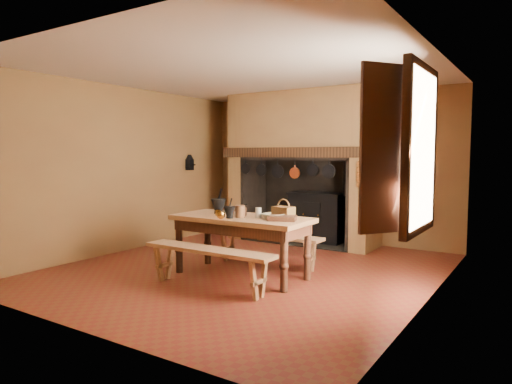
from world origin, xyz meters
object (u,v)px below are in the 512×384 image
at_px(coffee_grinder, 242,211).
at_px(mixing_bowl, 274,216).
at_px(bench_front, 208,258).
at_px(wicker_basket, 283,212).
at_px(work_table, 241,226).
at_px(iron_range, 318,217).

distance_m(coffee_grinder, mixing_bowl, 0.52).
bearing_deg(mixing_bowl, bench_front, -122.63).
xyz_separation_m(coffee_grinder, wicker_basket, (0.58, 0.13, 0.02)).
bearing_deg(wicker_basket, work_table, -151.45).
bearing_deg(coffee_grinder, mixing_bowl, -21.83).
distance_m(bench_front, coffee_grinder, 0.92).
height_order(work_table, coffee_grinder, coffee_grinder).
relative_size(iron_range, mixing_bowl, 5.61).
bearing_deg(wicker_basket, coffee_grinder, -157.48).
xyz_separation_m(iron_range, wicker_basket, (0.72, -2.59, 0.42)).
relative_size(work_table, coffee_grinder, 11.12).
relative_size(bench_front, coffee_grinder, 10.64).
distance_m(bench_front, wicker_basket, 1.18).
bearing_deg(mixing_bowl, iron_range, 103.46).
xyz_separation_m(iron_range, mixing_bowl, (0.66, -2.74, 0.37)).
bearing_deg(mixing_bowl, work_table, -175.54).
relative_size(coffee_grinder, mixing_bowl, 0.60).
bearing_deg(mixing_bowl, coffee_grinder, 178.09).
height_order(coffee_grinder, wicker_basket, wicker_basket).
xyz_separation_m(work_table, mixing_bowl, (0.48, 0.04, 0.16)).
distance_m(iron_range, bench_front, 3.50).
height_order(mixing_bowl, wicker_basket, wicker_basket).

